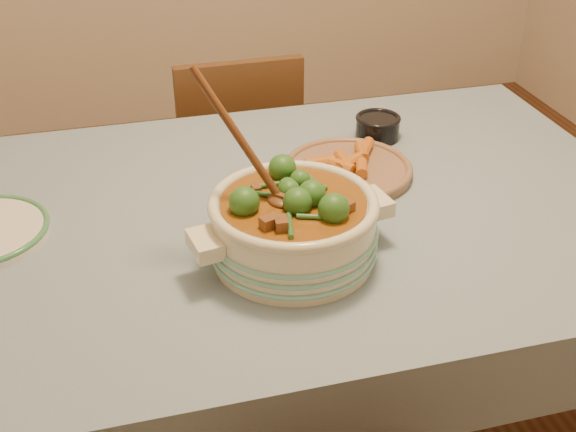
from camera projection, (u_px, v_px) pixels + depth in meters
The scene contains 5 objects.
dining_table at pixel (280, 243), 1.64m from camera, with size 1.68×1.08×0.76m.
stew_casserole at pixel (293, 222), 1.39m from camera, with size 0.42×0.37×0.39m.
condiment_bowl at pixel (378, 126), 1.88m from camera, with size 0.12×0.12×0.06m.
fried_plate at pixel (348, 167), 1.71m from camera, with size 0.37×0.37×0.05m.
chair_far at pixel (236, 157), 2.41m from camera, with size 0.40×0.40×0.84m.
Camera 1 is at (-0.33, -1.32, 1.58)m, focal length 45.00 mm.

